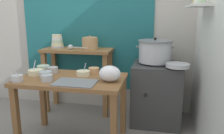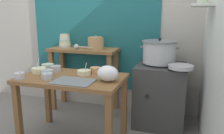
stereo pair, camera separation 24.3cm
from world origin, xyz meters
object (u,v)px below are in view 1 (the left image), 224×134
(prep_bowl_5, at_px, (36,72))
(prep_bowl_6, at_px, (17,78))
(prep_bowl_1, at_px, (46,74))
(prep_bowl_7, at_px, (83,73))
(wide_pan, at_px, (178,65))
(ladle, at_px, (71,47))
(prep_bowl_3, at_px, (47,78))
(prep_bowl_4, at_px, (44,68))
(bowl_stack_enamel, at_px, (57,42))
(prep_bowl_0, at_px, (53,70))
(plastic_bag, at_px, (110,74))
(serving_tray, at_px, (75,83))
(steamer_pot, at_px, (155,51))
(prep_table, at_px, (72,88))
(prep_bowl_2, at_px, (94,70))
(clay_pot, at_px, (90,43))
(back_shelf_table, at_px, (78,64))
(stove_block, at_px, (156,93))

(prep_bowl_5, distance_m, prep_bowl_6, 0.27)
(prep_bowl_1, height_order, prep_bowl_7, prep_bowl_7)
(wide_pan, xyz_separation_m, prep_bowl_6, (-1.56, -0.69, -0.05))
(ladle, distance_m, prep_bowl_3, 0.89)
(prep_bowl_4, bearing_deg, prep_bowl_5, -88.91)
(prep_bowl_6, bearing_deg, prep_bowl_1, 44.72)
(bowl_stack_enamel, xyz_separation_m, prep_bowl_0, (0.24, -0.68, -0.23))
(plastic_bag, height_order, prep_bowl_5, plastic_bag)
(ladle, bearing_deg, bowl_stack_enamel, 152.82)
(serving_tray, bearing_deg, prep_bowl_5, 159.01)
(ladle, xyz_separation_m, prep_bowl_3, (0.08, -0.87, -0.18))
(steamer_pot, xyz_separation_m, prep_bowl_7, (-0.74, -0.58, -0.17))
(prep_bowl_3, bearing_deg, prep_table, 40.08)
(prep_bowl_0, distance_m, prep_bowl_1, 0.20)
(prep_bowl_1, distance_m, prep_bowl_5, 0.17)
(steamer_pot, relative_size, prep_bowl_4, 3.22)
(bowl_stack_enamel, height_order, ladle, bowl_stack_enamel)
(bowl_stack_enamel, distance_m, prep_bowl_2, 0.95)
(prep_bowl_1, xyz_separation_m, prep_bowl_3, (0.08, -0.13, 0.00))
(prep_bowl_0, bearing_deg, prep_bowl_7, -6.55)
(clay_pot, distance_m, serving_tray, 1.02)
(back_shelf_table, xyz_separation_m, prep_bowl_0, (-0.06, -0.65, 0.08))
(wide_pan, distance_m, prep_bowl_0, 1.41)
(prep_bowl_4, bearing_deg, steamer_pot, 20.90)
(ladle, bearing_deg, serving_tray, -66.87)
(back_shelf_table, distance_m, prep_bowl_1, 0.85)
(prep_bowl_5, bearing_deg, clay_pot, 63.44)
(back_shelf_table, relative_size, prep_bowl_1, 7.28)
(prep_bowl_6, xyz_separation_m, prep_bowl_7, (0.56, 0.35, -0.01))
(back_shelf_table, distance_m, wide_pan, 1.37)
(prep_bowl_0, bearing_deg, prep_bowl_4, 158.29)
(back_shelf_table, distance_m, serving_tray, 1.03)
(prep_table, relative_size, prep_bowl_0, 9.24)
(back_shelf_table, height_order, wide_pan, back_shelf_table)
(prep_bowl_0, height_order, prep_bowl_2, prep_bowl_0)
(plastic_bag, relative_size, prep_bowl_5, 1.34)
(back_shelf_table, bearing_deg, plastic_bag, -53.05)
(prep_bowl_0, height_order, prep_bowl_3, prep_bowl_3)
(prep_bowl_4, height_order, prep_bowl_5, prep_bowl_5)
(bowl_stack_enamel, bearing_deg, ladle, -27.18)
(serving_tray, relative_size, prep_bowl_0, 3.36)
(stove_block, bearing_deg, prep_bowl_4, -160.47)
(serving_tray, distance_m, prep_bowl_1, 0.40)
(steamer_pot, distance_m, prep_bowl_4, 1.35)
(wide_pan, height_order, prep_bowl_2, wide_pan)
(prep_bowl_1, height_order, prep_bowl_6, prep_bowl_6)
(prep_table, bearing_deg, steamer_pot, 40.08)
(prep_bowl_0, height_order, prep_bowl_7, prep_bowl_7)
(steamer_pot, height_order, prep_bowl_1, steamer_pot)
(plastic_bag, bearing_deg, prep_table, 173.69)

